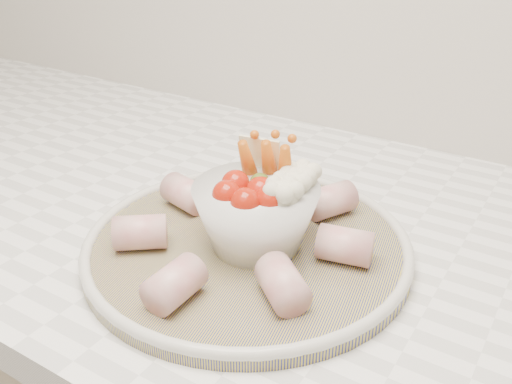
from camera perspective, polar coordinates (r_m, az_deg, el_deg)
The scene contains 3 objects.
serving_platter at distance 0.61m, azimuth -0.88°, elevation -5.29°, with size 0.40×0.40×0.02m.
veggie_bowl at distance 0.58m, azimuth 0.28°, elevation -1.78°, with size 0.13×0.13×0.11m.
cured_meat_rolls at distance 0.60m, azimuth -0.98°, elevation -3.46°, with size 0.26×0.28×0.04m.
Camera 1 is at (0.26, 0.94, 1.26)m, focal length 40.00 mm.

